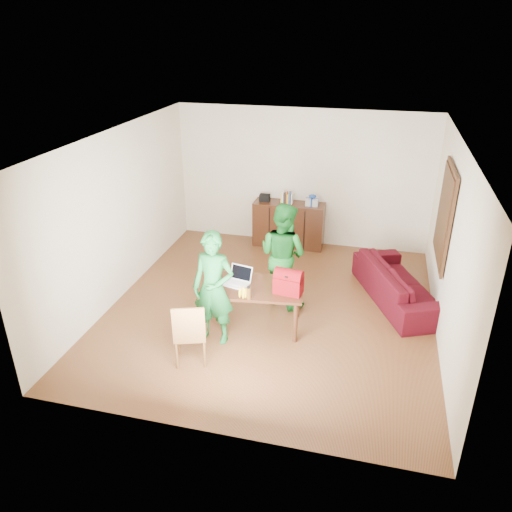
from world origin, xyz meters
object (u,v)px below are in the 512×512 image
(person_far, at_px, (283,255))
(red_bag, at_px, (288,284))
(laptop, at_px, (236,282))
(person_near, at_px, (214,288))
(table, at_px, (253,291))
(bottle, at_px, (249,293))
(sofa, at_px, (399,283))
(chair, at_px, (191,344))

(person_far, distance_m, red_bag, 0.92)
(person_far, relative_size, red_bag, 4.30)
(laptop, bearing_deg, person_far, 70.89)
(person_near, bearing_deg, person_far, 64.84)
(person_near, relative_size, person_far, 0.98)
(table, bearing_deg, person_near, -141.12)
(table, relative_size, red_bag, 3.94)
(person_near, relative_size, laptop, 4.26)
(person_far, xyz_separation_m, bottle, (-0.24, -1.19, -0.06))
(table, distance_m, sofa, 2.51)
(table, distance_m, laptop, 0.27)
(sofa, bearing_deg, laptop, 95.82)
(table, height_order, laptop, laptop)
(chair, relative_size, person_near, 0.56)
(person_near, xyz_separation_m, red_bag, (0.97, 0.38, -0.00))
(laptop, height_order, bottle, laptop)
(bottle, bearing_deg, red_bag, 31.22)
(chair, xyz_separation_m, person_near, (0.15, 0.57, 0.56))
(table, height_order, red_bag, red_bag)
(person_near, distance_m, red_bag, 1.05)
(person_far, bearing_deg, chair, 89.69)
(person_near, height_order, laptop, person_near)
(laptop, bearing_deg, sofa, 42.26)
(person_far, height_order, red_bag, person_far)
(chair, distance_m, red_bag, 1.57)
(table, height_order, person_near, person_near)
(chair, relative_size, red_bag, 2.34)
(chair, xyz_separation_m, bottle, (0.63, 0.65, 0.51))
(sofa, bearing_deg, bottle, 105.25)
(chair, distance_m, person_far, 2.11)
(table, bearing_deg, bottle, -90.91)
(person_far, height_order, sofa, person_far)
(chair, bearing_deg, red_bag, 21.60)
(person_far, bearing_deg, person_near, 85.47)
(chair, relative_size, laptop, 2.37)
(person_far, height_order, bottle, person_far)
(person_near, xyz_separation_m, laptop, (0.20, 0.43, -0.10))
(chair, distance_m, laptop, 1.15)
(person_near, xyz_separation_m, person_far, (0.72, 1.27, 0.02))
(chair, distance_m, person_near, 0.81)
(laptop, height_order, red_bag, red_bag)
(table, distance_m, person_far, 0.90)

